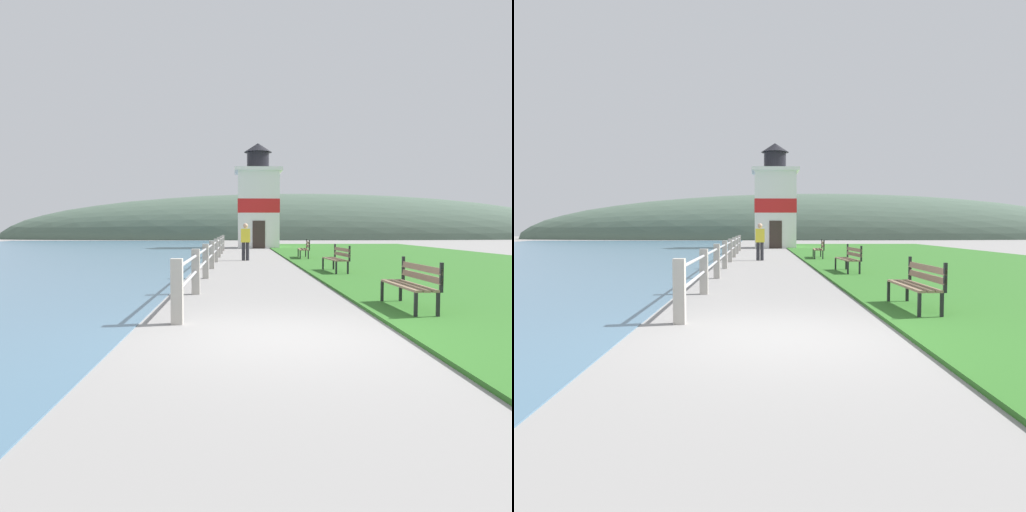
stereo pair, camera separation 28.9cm
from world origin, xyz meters
The scene contains 9 objects.
ground_plane centered at (0.00, 0.00, 0.00)m, with size 160.00×160.00×0.00m, color gray.
grass_verge centered at (7.68, 14.94, 0.03)m, with size 12.00×44.83×0.06m.
seawall_railing centered at (-1.58, 13.20, 0.58)m, with size 0.18×24.58×1.03m.
park_bench_near centered at (2.51, 2.04, 0.54)m, with size 0.52×1.79×0.94m.
park_bench_midway centered at (2.65, 9.48, 0.54)m, with size 0.58×1.84×0.94m.
park_bench_far centered at (2.58, 16.92, 0.54)m, with size 0.61×1.99×0.94m.
lighthouse centered at (0.89, 30.56, 3.33)m, with size 3.45×3.45×7.76m.
person_strolling centered at (-0.27, 16.04, 0.92)m, with size 0.42×0.24×1.70m.
distant_hillside centered at (8.00, 59.88, 0.00)m, with size 80.00×16.00×12.00m.
Camera 1 is at (-0.63, -6.75, 1.51)m, focal length 35.00 mm.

